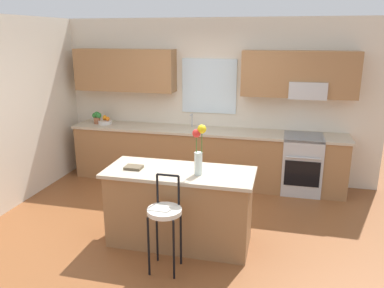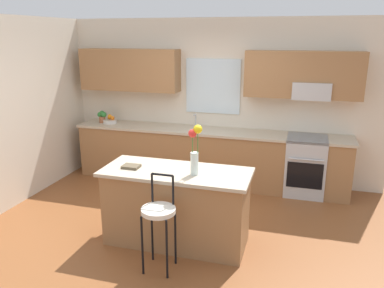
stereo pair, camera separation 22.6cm
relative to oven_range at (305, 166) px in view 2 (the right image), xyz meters
name	(u,v)px [view 2 (the right image)]	position (x,y,z in m)	size (l,w,h in m)	color
ground_plane	(176,228)	(-1.57, -1.68, -0.46)	(14.00, 14.00, 0.00)	brown
wall_left	(15,112)	(-4.13, -1.38, 0.89)	(0.12, 4.60, 2.70)	beige
back_wall_assembly	(215,92)	(-1.54, 0.31, 1.05)	(5.60, 0.50, 2.70)	beige
counter_run	(208,156)	(-1.57, 0.02, 0.01)	(4.56, 0.64, 0.92)	#996B42
sink_faucet	(195,119)	(-1.83, 0.17, 0.60)	(0.02, 0.13, 0.23)	#B7BABC
oven_range	(305,166)	(0.00, 0.00, 0.00)	(0.60, 0.64, 0.92)	#B7BABC
kitchen_island	(177,207)	(-1.46, -1.97, 0.00)	(1.73, 0.73, 0.92)	#996B42
bar_stool_near	(159,215)	(-1.46, -2.55, 0.18)	(0.36, 0.36, 1.04)	black
flower_vase	(195,149)	(-1.22, -2.04, 0.76)	(0.15, 0.11, 0.57)	silver
cookbook	(131,166)	(-2.00, -2.03, 0.48)	(0.20, 0.15, 0.03)	brown
fruit_bowl_oranges	(110,120)	(-3.37, 0.03, 0.51)	(0.24, 0.24, 0.16)	silver
potted_plant_small	(102,116)	(-3.52, 0.02, 0.58)	(0.18, 0.12, 0.21)	#9E5B3D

